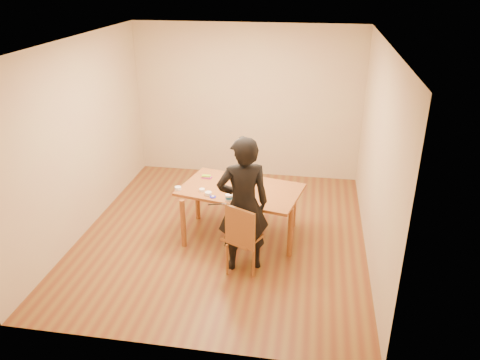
% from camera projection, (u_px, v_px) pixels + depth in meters
% --- Properties ---
extents(room_shell, '(4.00, 4.50, 2.70)m').
position_uv_depth(room_shell, '(227.00, 138.00, 6.51)').
color(room_shell, brown).
rests_on(room_shell, ground).
extents(dining_table, '(1.77, 1.27, 0.04)m').
position_uv_depth(dining_table, '(241.00, 190.00, 6.42)').
color(dining_table, brown).
rests_on(dining_table, floor).
extents(dining_chair, '(0.52, 0.52, 0.04)m').
position_uv_depth(dining_chair, '(242.00, 237.00, 5.82)').
color(dining_chair, brown).
rests_on(dining_chair, floor).
extents(cake_plate, '(0.26, 0.26, 0.02)m').
position_uv_depth(cake_plate, '(241.00, 186.00, 6.47)').
color(cake_plate, '#B3250B').
rests_on(cake_plate, dining_table).
extents(cake, '(0.23, 0.23, 0.07)m').
position_uv_depth(cake, '(241.00, 183.00, 6.45)').
color(cake, white).
rests_on(cake, cake_plate).
extents(frosting_dome, '(0.22, 0.22, 0.03)m').
position_uv_depth(frosting_dome, '(241.00, 180.00, 6.43)').
color(frosting_dome, white).
rests_on(frosting_dome, cake).
extents(frosting_tub, '(0.09, 0.09, 0.08)m').
position_uv_depth(frosting_tub, '(229.00, 197.00, 6.07)').
color(frosting_tub, white).
rests_on(frosting_tub, dining_table).
extents(frosting_lid, '(0.09, 0.09, 0.01)m').
position_uv_depth(frosting_lid, '(213.00, 197.00, 6.17)').
color(frosting_lid, '#1F19A3').
rests_on(frosting_lid, dining_table).
extents(frosting_dollop, '(0.04, 0.04, 0.02)m').
position_uv_depth(frosting_dollop, '(213.00, 196.00, 6.16)').
color(frosting_dollop, white).
rests_on(frosting_dollop, frosting_lid).
extents(ramekin_green, '(0.09, 0.09, 0.04)m').
position_uv_depth(ramekin_green, '(208.00, 194.00, 6.22)').
color(ramekin_green, white).
rests_on(ramekin_green, dining_table).
extents(ramekin_yellow, '(0.08, 0.08, 0.04)m').
position_uv_depth(ramekin_yellow, '(202.00, 190.00, 6.33)').
color(ramekin_yellow, white).
rests_on(ramekin_yellow, dining_table).
extents(ramekin_multi, '(0.09, 0.09, 0.04)m').
position_uv_depth(ramekin_multi, '(178.00, 188.00, 6.37)').
color(ramekin_multi, white).
rests_on(ramekin_multi, dining_table).
extents(candy_box_pink, '(0.15, 0.09, 0.02)m').
position_uv_depth(candy_box_pink, '(207.00, 177.00, 6.73)').
color(candy_box_pink, '#CA2F84').
rests_on(candy_box_pink, dining_table).
extents(candy_box_green, '(0.13, 0.06, 0.02)m').
position_uv_depth(candy_box_green, '(206.00, 176.00, 6.72)').
color(candy_box_green, green).
rests_on(candy_box_green, candy_box_pink).
extents(spatula, '(0.17, 0.07, 0.01)m').
position_uv_depth(spatula, '(215.00, 204.00, 5.98)').
color(spatula, black).
rests_on(spatula, dining_table).
extents(person, '(0.75, 0.61, 1.77)m').
position_uv_depth(person, '(243.00, 205.00, 5.68)').
color(person, black).
rests_on(person, floor).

